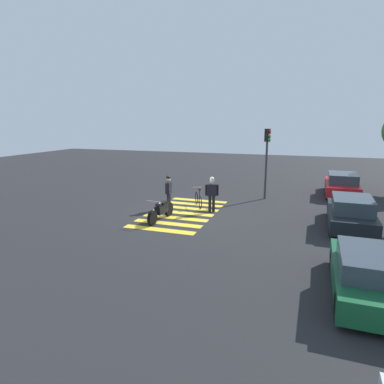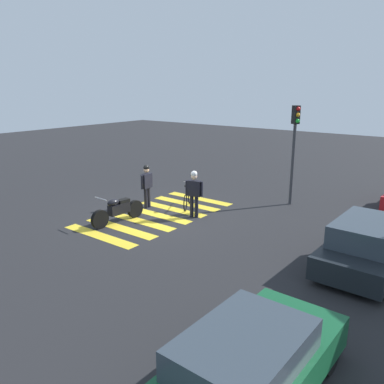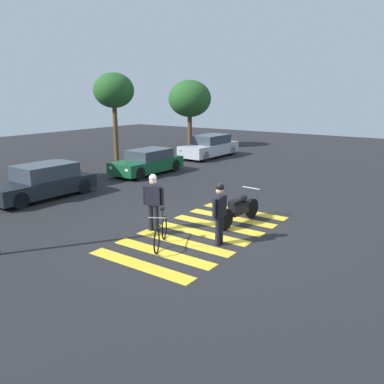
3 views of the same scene
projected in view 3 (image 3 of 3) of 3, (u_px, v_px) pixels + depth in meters
ground_plane at (201, 233)px, 11.68m from camera, size 60.00×60.00×0.00m
police_motorcycle at (239, 209)px, 12.46m from camera, size 2.19×0.62×1.04m
leaning_bicycle at (161, 233)px, 10.64m from camera, size 1.53×0.85×0.99m
officer_on_foot at (220, 210)px, 10.58m from camera, size 0.65×0.24×1.73m
officer_by_motorcycle at (153, 199)px, 11.66m from camera, size 0.34×0.63×1.74m
crosswalk_stripes at (201, 233)px, 11.68m from camera, size 5.85×3.11×0.01m
car_black_suv at (43, 182)px, 15.53m from camera, size 4.13×1.79×1.32m
car_green_compact at (148, 162)px, 20.15m from camera, size 4.00×1.74×1.24m
car_silver_sedan at (210, 147)px, 25.37m from camera, size 4.63×1.78×1.41m
street_tree_far at (114, 91)px, 23.09m from camera, size 2.39×2.39×5.19m
street_tree_end at (190, 99)px, 29.32m from camera, size 3.17×3.17×4.96m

